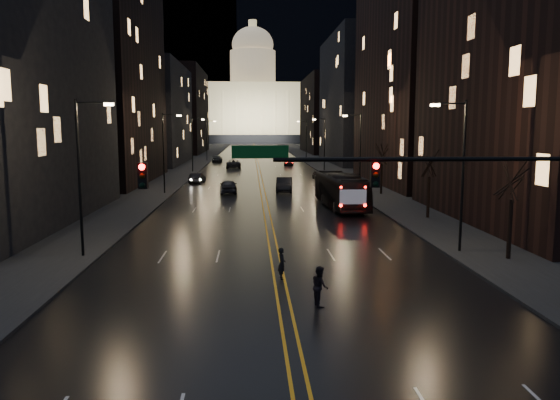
{
  "coord_description": "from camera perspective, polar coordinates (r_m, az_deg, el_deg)",
  "views": [
    {
      "loc": [
        -1.37,
        -21.09,
        7.45
      ],
      "look_at": [
        0.4,
        11.67,
        3.06
      ],
      "focal_mm": 35.0,
      "sensor_mm": 36.0,
      "label": 1
    }
  ],
  "objects": [
    {
      "name": "building_right_tall",
      "position": [
        75.41,
        14.81,
        16.19
      ],
      "size": [
        12.0,
        30.0,
        38.0
      ],
      "primitive_type": "cube",
      "color": "black",
      "rests_on": "ground"
    },
    {
      "name": "traffic_signal",
      "position": [
        22.43,
        15.87,
        1.33
      ],
      "size": [
        17.29,
        0.45,
        7.0
      ],
      "color": "black",
      "rests_on": "ground"
    },
    {
      "name": "receding_car_a",
      "position": [
        63.0,
        0.46,
        1.61
      ],
      "size": [
        2.22,
        5.3,
        1.7
      ],
      "primitive_type": "imported",
      "rotation": [
        0.0,
        0.0,
        -0.08
      ],
      "color": "black",
      "rests_on": "ground"
    },
    {
      "name": "tree_right_near",
      "position": [
        32.57,
        23.12,
        1.86
      ],
      "size": [
        2.4,
        2.4,
        6.65
      ],
      "color": "black",
      "rests_on": "ground"
    },
    {
      "name": "streetlamp_right_dist",
      "position": [
        121.72,
        2.68,
        6.5
      ],
      "size": [
        2.13,
        0.25,
        9.0
      ],
      "color": "black",
      "rests_on": "ground"
    },
    {
      "name": "oncoming_car_c",
      "position": [
        100.46,
        -4.89,
        3.79
      ],
      "size": [
        2.88,
        5.81,
        1.58
      ],
      "primitive_type": "imported",
      "rotation": [
        0.0,
        0.0,
        3.19
      ],
      "color": "black",
      "rests_on": "ground"
    },
    {
      "name": "streetlamp_left_dist",
      "position": [
        121.48,
        -7.59,
        6.44
      ],
      "size": [
        2.13,
        0.25,
        9.0
      ],
      "color": "black",
      "rests_on": "ground"
    },
    {
      "name": "bus",
      "position": [
        50.78,
        6.39,
        0.97
      ],
      "size": [
        3.47,
        11.72,
        3.22
      ],
      "primitive_type": "imported",
      "rotation": [
        0.0,
        0.0,
        0.07
      ],
      "color": "black",
      "rests_on": "ground"
    },
    {
      "name": "tree_right_far",
      "position": [
        60.88,
        10.61,
        4.74
      ],
      "size": [
        2.4,
        2.4,
        6.65
      ],
      "color": "black",
      "rests_on": "ground"
    },
    {
      "name": "building_left_far",
      "position": [
        114.81,
        -13.08,
        8.7
      ],
      "size": [
        12.0,
        34.0,
        20.0
      ],
      "primitive_type": "cube",
      "color": "black",
      "rests_on": "ground"
    },
    {
      "name": "oncoming_car_a",
      "position": [
        62.02,
        -5.41,
        1.43
      ],
      "size": [
        2.17,
        4.8,
        1.6
      ],
      "primitive_type": "imported",
      "rotation": [
        0.0,
        0.0,
        3.2
      ],
      "color": "black",
      "rests_on": "ground"
    },
    {
      "name": "building_left_dist",
      "position": [
        162.34,
        -10.16,
        9.11
      ],
      "size": [
        12.0,
        40.0,
        24.0
      ],
      "primitive_type": "cube",
      "color": "black",
      "rests_on": "ground"
    },
    {
      "name": "building_right_mid",
      "position": [
        115.41,
        8.23,
        10.3
      ],
      "size": [
        12.0,
        34.0,
        26.0
      ],
      "primitive_type": "cube",
      "color": "black",
      "rests_on": "ground"
    },
    {
      "name": "mountain_ridge",
      "position": [
        407.3,
        2.89,
        15.73
      ],
      "size": [
        520.0,
        60.0,
        130.0
      ],
      "primitive_type": "cube",
      "color": "black",
      "rests_on": "ground"
    },
    {
      "name": "receding_car_c",
      "position": [
        105.94,
        0.92,
        3.95
      ],
      "size": [
        2.28,
        4.75,
        1.34
      ],
      "primitive_type": "imported",
      "rotation": [
        0.0,
        0.0,
        -0.09
      ],
      "color": "black",
      "rests_on": "ground"
    },
    {
      "name": "building_right_near",
      "position": [
        47.0,
        26.01,
        12.42
      ],
      "size": [
        12.0,
        26.0,
        24.0
      ],
      "primitive_type": "cube",
      "color": "black",
      "rests_on": "ground"
    },
    {
      "name": "streetlamp_right_near",
      "position": [
        33.47,
        18.3,
        3.19
      ],
      "size": [
        2.13,
        0.25,
        9.0
      ],
      "color": "black",
      "rests_on": "ground"
    },
    {
      "name": "building_left_mid",
      "position": [
        77.89,
        -18.08,
        12.08
      ],
      "size": [
        12.0,
        30.0,
        28.0
      ],
      "primitive_type": "cube",
      "color": "black",
      "rests_on": "ground"
    },
    {
      "name": "streetlamp_left_near",
      "position": [
        32.58,
        -19.96,
        3.0
      ],
      "size": [
        2.13,
        0.25,
        9.0
      ],
      "color": "black",
      "rests_on": "ground"
    },
    {
      "name": "capitol",
      "position": [
        271.26,
        -2.83,
        9.66
      ],
      "size": [
        90.0,
        50.0,
        58.5
      ],
      "color": "black",
      "rests_on": "ground"
    },
    {
      "name": "building_right_dist",
      "position": [
        162.67,
        4.88,
        8.84
      ],
      "size": [
        12.0,
        40.0,
        22.0
      ],
      "primitive_type": "cube",
      "color": "black",
      "rests_on": "ground"
    },
    {
      "name": "receding_car_d",
      "position": [
        148.63,
        0.19,
        5.04
      ],
      "size": [
        2.61,
        5.46,
        1.5
      ],
      "primitive_type": "imported",
      "rotation": [
        0.0,
        0.0,
        0.02
      ],
      "color": "black",
      "rests_on": "ground"
    },
    {
      "name": "tree_right_mid",
      "position": [
        45.51,
        15.36,
        3.67
      ],
      "size": [
        2.4,
        2.4,
        6.65
      ],
      "color": "black",
      "rests_on": "ground"
    },
    {
      "name": "oncoming_car_d",
      "position": [
        117.63,
        -6.57,
        4.29
      ],
      "size": [
        2.06,
        4.99,
        1.44
      ],
      "primitive_type": "imported",
      "rotation": [
        0.0,
        0.0,
        3.13
      ],
      "color": "black",
      "rests_on": "ground"
    },
    {
      "name": "sidewalk_right",
      "position": [
        152.05,
        2.73,
        4.83
      ],
      "size": [
        8.0,
        320.0,
        0.16
      ],
      "primitive_type": "cube",
      "color": "black",
      "rests_on": "ground"
    },
    {
      "name": "sidewalk_left",
      "position": [
        151.79,
        -7.88,
        4.77
      ],
      "size": [
        8.0,
        320.0,
        0.16
      ],
      "primitive_type": "cube",
      "color": "black",
      "rests_on": "ground"
    },
    {
      "name": "streetlamp_right_far",
      "position": [
        91.93,
        4.56,
        6.12
      ],
      "size": [
        2.13,
        0.25,
        9.0
      ],
      "color": "black",
      "rests_on": "ground"
    },
    {
      "name": "pedestrian_b",
      "position": [
        23.13,
        4.2,
        -8.97
      ],
      "size": [
        0.57,
        0.88,
        1.71
      ],
      "primitive_type": "imported",
      "rotation": [
        0.0,
        0.0,
        1.71
      ],
      "color": "black",
      "rests_on": "ground"
    },
    {
      "name": "ground",
      "position": [
        22.41,
        0.61,
        -11.8
      ],
      "size": [
        900.0,
        900.0,
        0.0
      ],
      "primitive_type": "plane",
      "color": "black",
      "rests_on": "ground"
    },
    {
      "name": "streetlamp_left_mid",
      "position": [
        61.86,
        -11.91,
        5.27
      ],
      "size": [
        2.13,
        0.25,
        9.0
      ],
      "color": "black",
      "rests_on": "ground"
    },
    {
      "name": "road",
      "position": [
        151.28,
        -2.57,
        4.8
      ],
      "size": [
        20.0,
        320.0,
        0.02
      ],
      "primitive_type": "cube",
      "color": "black",
      "rests_on": "ground"
    },
    {
      "name": "streetlamp_right_mid",
      "position": [
        62.33,
        8.23,
        5.37
      ],
      "size": [
        2.13,
        0.25,
        9.0
      ],
      "color": "black",
      "rests_on": "ground"
    },
    {
      "name": "streetlamp_left_far",
      "position": [
        91.61,
        -9.05,
        6.05
      ],
      "size": [
        2.13,
        0.25,
        9.0
      ],
      "color": "black",
      "rests_on": "ground"
    },
    {
      "name": "center_line",
      "position": [
        151.28,
        -2.57,
        4.8
      ],
      "size": [
        0.62,
        320.0,
        0.01
      ],
      "primitive_type": "cube",
      "color": "orange",
      "rests_on": "road"
    },
    {
      "name": "oncoming_car_b",
      "position": [
        73.5,
        -8.64,
        2.26
      ],
      "size": [
        2.0,
        4.36,
        1.39
      ],
      "primitive_type": "imported",
      "rotation": [
        0.0,
        0.0,
        3.01
      ],
      "color": "black",
      "rests_on": "ground"
    },
    {
      "name": "receding_car_b",
      "position": [
        78.38,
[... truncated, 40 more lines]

